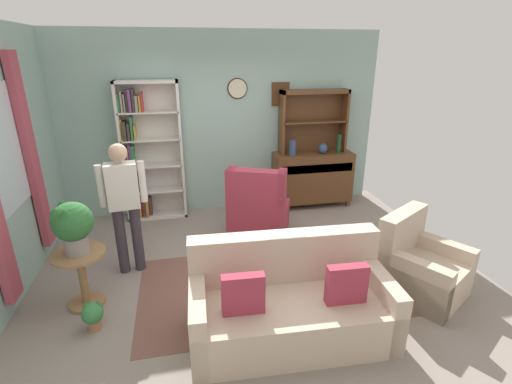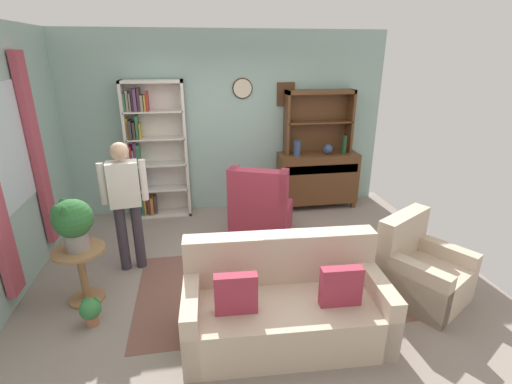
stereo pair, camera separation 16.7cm
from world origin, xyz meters
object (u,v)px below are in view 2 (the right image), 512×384
book_stack (284,251)px  couch_floral (284,305)px  potted_plant_small (91,310)px  coffee_table (293,259)px  bookshelf (152,152)px  bottle_wine (344,145)px  person_reading (125,198)px  wingback_chair (261,212)px  plant_stand (82,269)px  potted_plant_large (72,221)px  sideboard (317,177)px  vase_round (328,149)px  armchair_floral (420,272)px  sideboard_hutch (319,113)px  vase_tall (297,148)px

book_stack → couch_floral: bearing=-102.7°
potted_plant_small → coffee_table: bearing=7.4°
bookshelf → bottle_wine: (3.02, -0.17, 0.03)m
person_reading → wingback_chair: bearing=18.0°
plant_stand → potted_plant_small: size_ratio=2.19×
plant_stand → bottle_wine: bearing=28.9°
potted_plant_small → couch_floral: bearing=-13.4°
plant_stand → book_stack: bearing=-4.5°
bookshelf → potted_plant_large: size_ratio=3.93×
book_stack → plant_stand: bearing=175.5°
potted_plant_large → sideboard: bearing=32.9°
potted_plant_small → book_stack: (1.95, 0.25, 0.31)m
vase_round → potted_plant_large: size_ratio=0.32×
vase_round → armchair_floral: (0.16, -2.53, -0.72)m
sideboard_hutch → wingback_chair: (-1.13, -1.06, -1.18)m
wingback_chair → coffee_table: bearing=-84.2°
potted_plant_large → book_stack: 2.16m
sideboard → couch_floral: bearing=-113.4°
potted_plant_small → coffee_table: 2.09m
vase_tall → book_stack: (-0.72, -2.16, -0.57)m
vase_tall → book_stack: vase_tall is taller
vase_tall → potted_plant_small: size_ratio=0.89×
wingback_chair → sideboard_hutch: bearing=43.2°
armchair_floral → couch_floral: bearing=-168.2°
bookshelf → coffee_table: size_ratio=2.62×
sideboard_hutch → armchair_floral: bearing=-83.8°
potted_plant_large → person_reading: person_reading is taller
vase_round → wingback_chair: (-1.26, -0.89, -0.62)m
vase_tall → vase_round: (0.52, 0.01, -0.04)m
vase_tall → potted_plant_small: 3.71m
bottle_wine → couch_floral: (-1.66, -2.84, -0.76)m
sideboard → potted_plant_large: (-3.22, -2.08, 0.41)m
vase_round → armchair_floral: size_ratio=0.16×
sideboard_hutch → potted_plant_large: (-3.22, -2.19, -0.64)m
bottle_wine → armchair_floral: bottle_wine is taller
plant_stand → person_reading: size_ratio=0.39×
person_reading → sideboard_hutch: bearing=29.8°
coffee_table → potted_plant_small: bearing=-172.6°
armchair_floral → person_reading: size_ratio=0.68×
couch_floral → plant_stand: couch_floral is taller
couch_floral → book_stack: size_ratio=8.20×
sideboard → potted_plant_small: (-3.07, -2.50, -0.35)m
sideboard → vase_round: vase_round is taller
vase_tall → plant_stand: size_ratio=0.40×
armchair_floral → book_stack: (-1.41, 0.36, 0.19)m
plant_stand → potted_plant_small: 0.49m
couch_floral → armchair_floral: (1.56, 0.33, -0.02)m
couch_floral → potted_plant_small: couch_floral is taller
vase_tall → sideboard: bearing=11.6°
plant_stand → vase_tall: bearing=35.2°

